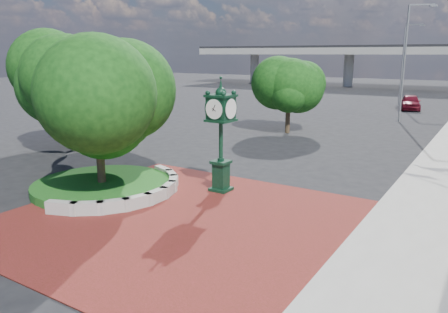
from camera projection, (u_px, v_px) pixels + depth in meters
ground at (191, 211)px, 17.17m from camera, size 200.00×200.00×0.00m
plaza at (176, 218)px, 16.34m from camera, size 12.00×12.00×0.04m
planter_wall at (140, 193)px, 18.51m from camera, size 2.96×6.77×0.54m
grass_bed at (102, 186)px, 19.72m from camera, size 6.10×6.10×0.40m
overpass at (437, 51)px, 73.39m from camera, size 90.00×12.00×7.50m
tree_planter at (97, 108)px, 18.91m from camera, size 5.20×5.20×6.33m
tree_northwest at (70, 85)px, 27.09m from camera, size 5.60×5.60×6.93m
tree_street at (289, 91)px, 33.32m from camera, size 4.40×4.40×5.45m
post_clock at (221, 131)px, 19.00m from camera, size 1.07×1.07×5.01m
parked_car at (410, 102)px, 48.01m from camera, size 2.96×5.18×1.66m
street_lamp_near at (408, 55)px, 38.18m from camera, size 2.21×0.90×10.15m
street_lamp_far at (405, 59)px, 50.60m from camera, size 2.09×0.32×9.31m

